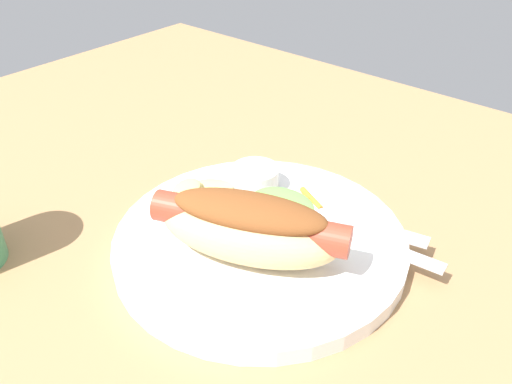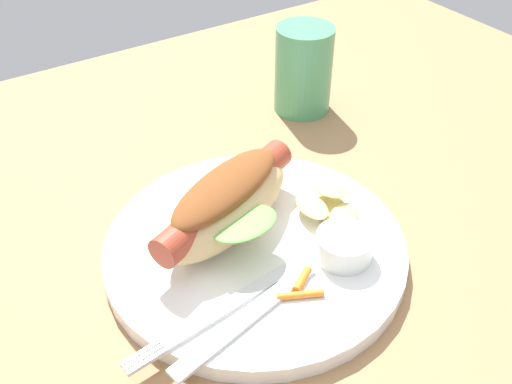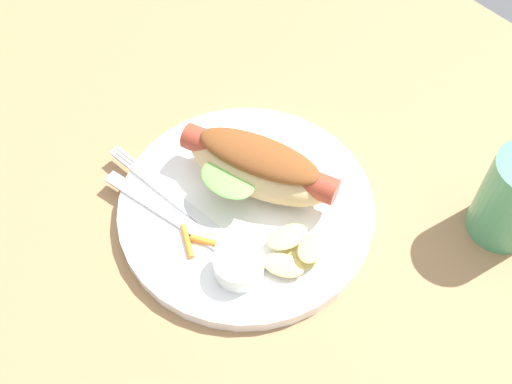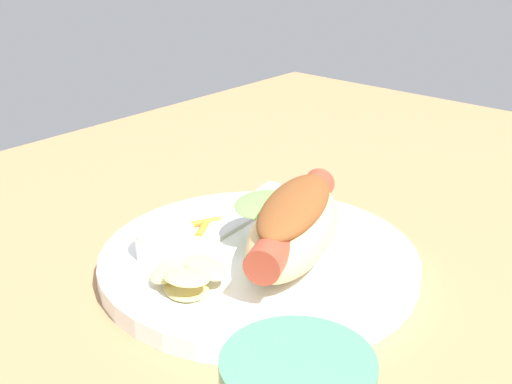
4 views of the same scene
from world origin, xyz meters
TOP-DOWN VIEW (x-y plane):
  - ground_plane at (0.00, 0.00)cm, footprint 120.00×90.00cm
  - plate at (-1.64, 0.62)cm, footprint 26.58×26.58cm
  - hot_dog at (-0.50, -2.09)cm, footprint 16.74×12.13cm
  - sauce_ramekin at (-6.97, 6.23)cm, footprint 4.85×4.85cm
  - fork at (5.01, 5.86)cm, footprint 16.00×2.88cm
  - knife at (3.56, 7.52)cm, footprint 14.64×4.60cm
  - chips_pile at (-9.40, 1.14)cm, footprint 6.10×6.87cm
  - carrot_garnish at (-1.66, 7.39)cm, footprint 4.19×3.28cm

SIDE VIEW (x-z plane):
  - ground_plane at x=0.00cm, z-range -1.80..0.00cm
  - plate at x=-1.64cm, z-range 0.00..1.60cm
  - knife at x=3.56cm, z-range 1.60..1.96cm
  - fork at x=5.01cm, z-range 1.60..2.00cm
  - carrot_garnish at x=-1.66cm, z-range 1.58..2.28cm
  - chips_pile at x=-9.40cm, z-range 1.53..3.51cm
  - sauce_ramekin at x=-6.97cm, z-range 1.60..3.95cm
  - hot_dog at x=-0.50cm, z-range 1.81..7.66cm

